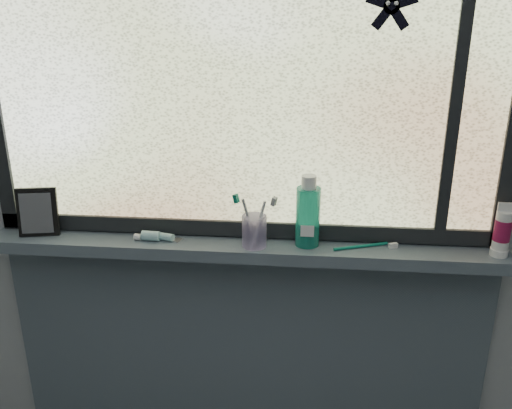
{
  "coord_description": "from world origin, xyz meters",
  "views": [
    {
      "loc": [
        0.19,
        -0.37,
        1.77
      ],
      "look_at": [
        0.06,
        1.05,
        1.22
      ],
      "focal_mm": 40.0,
      "sensor_mm": 36.0,
      "label": 1
    }
  ],
  "objects_px": {
    "toothbrush_cup": "(254,231)",
    "cream_tube": "(503,228)",
    "vanity_mirror": "(38,212)",
    "mouthwash_bottle": "(308,211)"
  },
  "relations": [
    {
      "from": "toothbrush_cup",
      "to": "mouthwash_bottle",
      "type": "height_order",
      "value": "mouthwash_bottle"
    },
    {
      "from": "toothbrush_cup",
      "to": "cream_tube",
      "type": "bearing_deg",
      "value": 0.51
    },
    {
      "from": "vanity_mirror",
      "to": "toothbrush_cup",
      "type": "xyz_separation_m",
      "value": [
        0.69,
        -0.02,
        -0.03
      ]
    },
    {
      "from": "toothbrush_cup",
      "to": "cream_tube",
      "type": "height_order",
      "value": "cream_tube"
    },
    {
      "from": "vanity_mirror",
      "to": "cream_tube",
      "type": "distance_m",
      "value": 1.43
    },
    {
      "from": "vanity_mirror",
      "to": "mouthwash_bottle",
      "type": "relative_size",
      "value": 0.84
    },
    {
      "from": "mouthwash_bottle",
      "to": "cream_tube",
      "type": "xyz_separation_m",
      "value": [
        0.57,
        -0.02,
        -0.02
      ]
    },
    {
      "from": "toothbrush_cup",
      "to": "cream_tube",
      "type": "xyz_separation_m",
      "value": [
        0.73,
        0.01,
        0.04
      ]
    },
    {
      "from": "vanity_mirror",
      "to": "toothbrush_cup",
      "type": "relative_size",
      "value": 1.57
    },
    {
      "from": "cream_tube",
      "to": "toothbrush_cup",
      "type": "bearing_deg",
      "value": -179.49
    }
  ]
}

